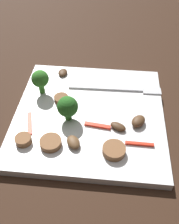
# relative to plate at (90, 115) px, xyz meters

# --- Properties ---
(ground_plane) EXTENTS (1.40, 1.40, 0.00)m
(ground_plane) POSITION_rel_plate_xyz_m (0.00, 0.00, -0.01)
(ground_plane) COLOR black
(plate) EXTENTS (0.26, 0.26, 0.01)m
(plate) POSITION_rel_plate_xyz_m (0.00, 0.00, 0.00)
(plate) COLOR white
(plate) RESTS_ON ground_plane
(fork) EXTENTS (0.18, 0.02, 0.00)m
(fork) POSITION_rel_plate_xyz_m (0.06, 0.07, 0.01)
(fork) COLOR silver
(fork) RESTS_ON plate
(broccoli_floret_0) EXTENTS (0.04, 0.04, 0.05)m
(broccoli_floret_0) POSITION_rel_plate_xyz_m (-0.04, -0.02, 0.04)
(broccoli_floret_0) COLOR #296420
(broccoli_floret_0) RESTS_ON plate
(broccoli_floret_1) EXTENTS (0.03, 0.03, 0.05)m
(broccoli_floret_1) POSITION_rel_plate_xyz_m (-0.10, 0.04, 0.04)
(broccoli_floret_1) COLOR #347525
(broccoli_floret_1) RESTS_ON plate
(sausage_slice_0) EXTENTS (0.05, 0.05, 0.01)m
(sausage_slice_0) POSITION_rel_plate_xyz_m (-0.05, -0.08, 0.01)
(sausage_slice_0) COLOR brown
(sausage_slice_0) RESTS_ON plate
(sausage_slice_1) EXTENTS (0.03, 0.03, 0.01)m
(sausage_slice_1) POSITION_rel_plate_xyz_m (-0.10, -0.08, 0.01)
(sausage_slice_1) COLOR brown
(sausage_slice_1) RESTS_ON plate
(sausage_slice_2) EXTENTS (0.05, 0.05, 0.01)m
(sausage_slice_2) POSITION_rel_plate_xyz_m (0.05, -0.08, 0.01)
(sausage_slice_2) COLOR brown
(sausage_slice_2) RESTS_ON plate
(sausage_slice_3) EXTENTS (0.04, 0.04, 0.01)m
(sausage_slice_3) POSITION_rel_plate_xyz_m (-0.06, 0.02, 0.01)
(sausage_slice_3) COLOR brown
(sausage_slice_3) RESTS_ON plate
(mushroom_0) EXTENTS (0.03, 0.03, 0.01)m
(mushroom_0) POSITION_rel_plate_xyz_m (0.05, -0.03, 0.01)
(mushroom_0) COLOR #422B19
(mushroom_0) RESTS_ON plate
(mushroom_1) EXTENTS (0.03, 0.04, 0.01)m
(mushroom_1) POSITION_rel_plate_xyz_m (0.09, -0.02, 0.01)
(mushroom_1) COLOR #4C331E
(mushroom_1) RESTS_ON plate
(mushroom_2) EXTENTS (0.02, 0.03, 0.01)m
(mushroom_2) POSITION_rel_plate_xyz_m (-0.07, 0.11, 0.01)
(mushroom_2) COLOR #422B19
(mushroom_2) RESTS_ON plate
(mushroom_3) EXTENTS (0.03, 0.03, 0.01)m
(mushroom_3) POSITION_rel_plate_xyz_m (-0.02, -0.07, 0.01)
(mushroom_3) COLOR brown
(mushroom_3) RESTS_ON plate
(pepper_strip_0) EXTENTS (0.04, 0.01, 0.00)m
(pepper_strip_0) POSITION_rel_plate_xyz_m (0.02, -0.03, 0.01)
(pepper_strip_0) COLOR red
(pepper_strip_0) RESTS_ON plate
(pepper_strip_1) EXTENTS (0.02, 0.05, 0.00)m
(pepper_strip_1) POSITION_rel_plate_xyz_m (-0.10, -0.04, 0.01)
(pepper_strip_1) COLOR red
(pepper_strip_1) RESTS_ON plate
(pepper_strip_2) EXTENTS (0.05, 0.01, 0.00)m
(pepper_strip_2) POSITION_rel_plate_xyz_m (0.09, -0.06, 0.01)
(pepper_strip_2) COLOR red
(pepper_strip_2) RESTS_ON plate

